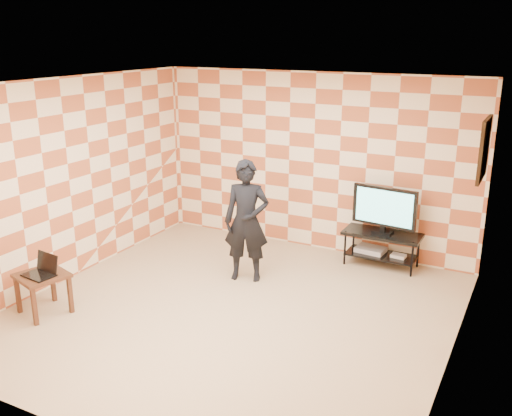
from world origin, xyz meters
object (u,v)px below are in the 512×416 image
at_px(side_table, 42,281).
at_px(person, 247,221).
at_px(tv_stand, 382,242).
at_px(tv, 384,208).

distance_m(side_table, person, 2.65).
bearing_deg(tv_stand, side_table, -134.13).
relative_size(tv, side_table, 1.39).
bearing_deg(tv_stand, person, -139.61).
xyz_separation_m(tv_stand, person, (-1.51, -1.29, 0.46)).
relative_size(tv_stand, tv, 1.18).
height_order(tv_stand, person, person).
xyz_separation_m(side_table, person, (1.68, 2.00, 0.42)).
bearing_deg(tv, side_table, -134.16).
bearing_deg(side_table, tv, 45.84).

